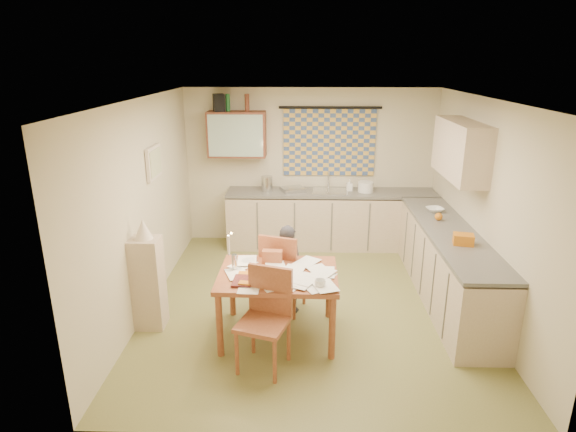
{
  "coord_description": "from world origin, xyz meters",
  "views": [
    {
      "loc": [
        -0.14,
        -5.41,
        2.93
      ],
      "look_at": [
        -0.3,
        0.2,
        1.08
      ],
      "focal_mm": 30.0,
      "sensor_mm": 36.0,
      "label": 1
    }
  ],
  "objects_px": {
    "stove": "(476,309)",
    "person": "(287,269)",
    "counter_back": "(331,220)",
    "counter_right": "(447,265)",
    "shelf_stand": "(148,283)",
    "dining_table": "(278,304)",
    "chair_far": "(283,286)"
  },
  "relations": [
    {
      "from": "stove",
      "to": "chair_far",
      "type": "relative_size",
      "value": 0.87
    },
    {
      "from": "dining_table",
      "to": "shelf_stand",
      "type": "bearing_deg",
      "value": 174.81
    },
    {
      "from": "counter_back",
      "to": "dining_table",
      "type": "distance_m",
      "value": 2.79
    },
    {
      "from": "chair_far",
      "to": "person",
      "type": "bearing_deg",
      "value": -166.22
    },
    {
      "from": "counter_right",
      "to": "counter_back",
      "type": "bearing_deg",
      "value": 127.71
    },
    {
      "from": "stove",
      "to": "counter_back",
      "type": "bearing_deg",
      "value": 115.54
    },
    {
      "from": "person",
      "to": "stove",
      "type": "bearing_deg",
      "value": -179.13
    },
    {
      "from": "counter_right",
      "to": "shelf_stand",
      "type": "distance_m",
      "value": 3.62
    },
    {
      "from": "counter_right",
      "to": "shelf_stand",
      "type": "xyz_separation_m",
      "value": [
        -3.54,
        -0.77,
        0.08
      ]
    },
    {
      "from": "stove",
      "to": "person",
      "type": "distance_m",
      "value": 2.12
    },
    {
      "from": "counter_right",
      "to": "shelf_stand",
      "type": "bearing_deg",
      "value": -167.67
    },
    {
      "from": "dining_table",
      "to": "shelf_stand",
      "type": "relative_size",
      "value": 1.2
    },
    {
      "from": "counter_right",
      "to": "dining_table",
      "type": "relative_size",
      "value": 2.31
    },
    {
      "from": "dining_table",
      "to": "shelf_stand",
      "type": "xyz_separation_m",
      "value": [
        -1.46,
        0.15,
        0.15
      ]
    },
    {
      "from": "counter_back",
      "to": "chair_far",
      "type": "bearing_deg",
      "value": -107.76
    },
    {
      "from": "person",
      "to": "dining_table",
      "type": "bearing_deg",
      "value": 102.24
    },
    {
      "from": "counter_back",
      "to": "stove",
      "type": "xyz_separation_m",
      "value": [
        1.36,
        -2.85,
        -0.01
      ]
    },
    {
      "from": "stove",
      "to": "shelf_stand",
      "type": "distance_m",
      "value": 3.56
    },
    {
      "from": "chair_far",
      "to": "shelf_stand",
      "type": "height_order",
      "value": "shelf_stand"
    },
    {
      "from": "dining_table",
      "to": "person",
      "type": "xyz_separation_m",
      "value": [
        0.08,
        0.56,
        0.17
      ]
    },
    {
      "from": "chair_far",
      "to": "stove",
      "type": "bearing_deg",
      "value": 178.31
    },
    {
      "from": "dining_table",
      "to": "chair_far",
      "type": "relative_size",
      "value": 1.26
    },
    {
      "from": "stove",
      "to": "shelf_stand",
      "type": "height_order",
      "value": "shelf_stand"
    },
    {
      "from": "counter_back",
      "to": "counter_right",
      "type": "bearing_deg",
      "value": -52.29
    },
    {
      "from": "counter_right",
      "to": "stove",
      "type": "distance_m",
      "value": 1.09
    },
    {
      "from": "dining_table",
      "to": "person",
      "type": "height_order",
      "value": "person"
    },
    {
      "from": "counter_back",
      "to": "person",
      "type": "relative_size",
      "value": 3.02
    },
    {
      "from": "counter_back",
      "to": "stove",
      "type": "distance_m",
      "value": 3.16
    },
    {
      "from": "stove",
      "to": "dining_table",
      "type": "distance_m",
      "value": 2.09
    },
    {
      "from": "person",
      "to": "counter_back",
      "type": "bearing_deg",
      "value": -85.92
    },
    {
      "from": "chair_far",
      "to": "counter_back",
      "type": "bearing_deg",
      "value": -90.0
    },
    {
      "from": "dining_table",
      "to": "shelf_stand",
      "type": "height_order",
      "value": "shelf_stand"
    }
  ]
}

